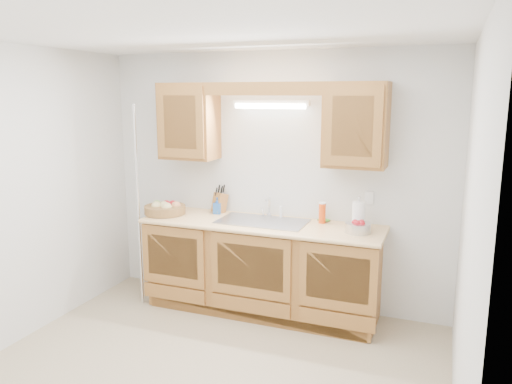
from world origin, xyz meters
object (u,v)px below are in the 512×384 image
at_px(paper_towel, 359,215).
at_px(apple_bowl, 358,227).
at_px(fruit_basket, 165,208).
at_px(knife_block, 220,202).

xyz_separation_m(paper_towel, apple_bowl, (0.02, -0.13, -0.07)).
bearing_deg(fruit_basket, apple_bowl, 0.17).
bearing_deg(paper_towel, apple_bowl, -80.93).
height_order(fruit_basket, apple_bowl, fruit_basket).
relative_size(knife_block, paper_towel, 0.99).
bearing_deg(knife_block, apple_bowl, 10.65).
relative_size(fruit_basket, knife_block, 1.48).
xyz_separation_m(knife_block, apple_bowl, (1.45, -0.25, -0.06)).
distance_m(paper_towel, apple_bowl, 0.15).
distance_m(fruit_basket, apple_bowl, 1.94).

